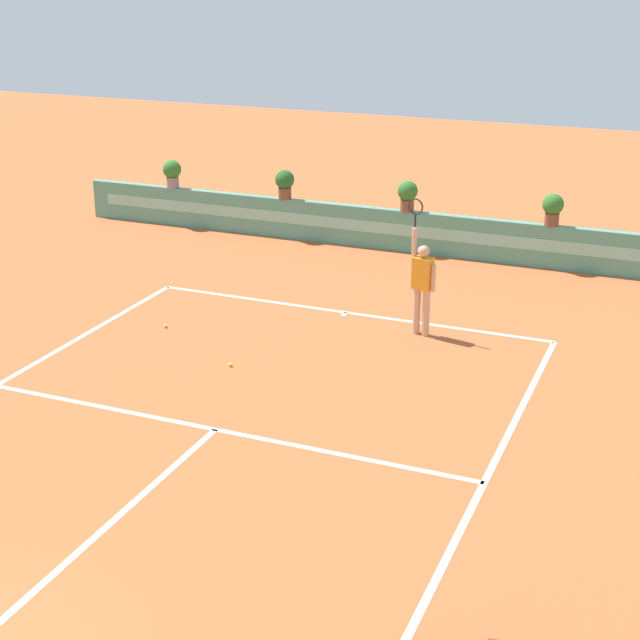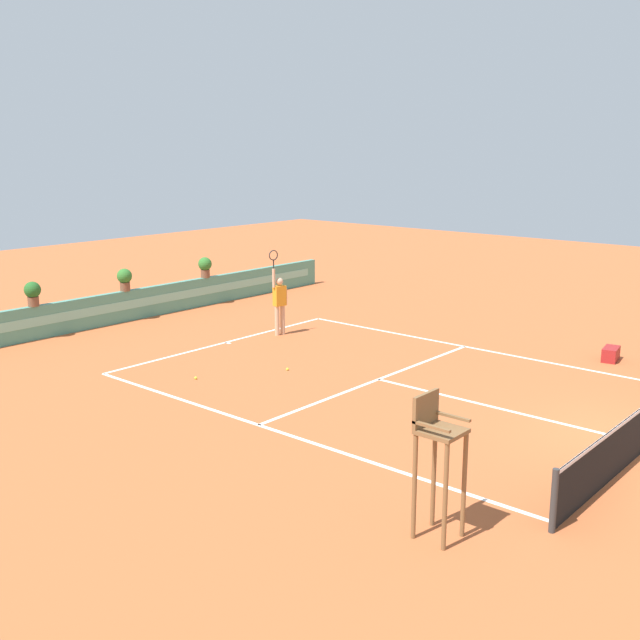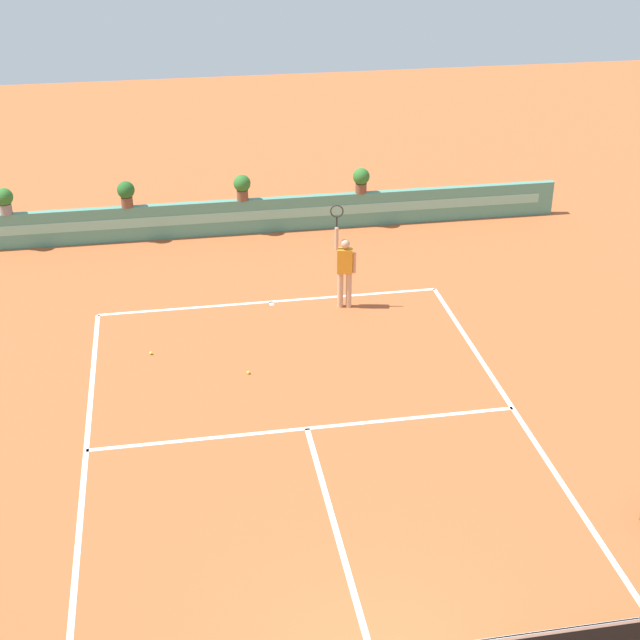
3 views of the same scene
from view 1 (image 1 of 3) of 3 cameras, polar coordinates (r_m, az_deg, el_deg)
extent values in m
plane|color=#B2562D|center=(14.44, -6.93, -7.09)|extent=(60.00, 60.00, 0.00)
cube|color=white|center=(19.32, 1.56, 0.45)|extent=(8.22, 0.10, 0.01)
cube|color=white|center=(14.74, -6.17, -6.42)|extent=(8.22, 0.10, 0.01)
cube|color=white|center=(12.43, -13.35, -12.53)|extent=(0.10, 6.40, 0.01)
cube|color=white|center=(13.08, 9.16, -10.37)|extent=(0.10, 11.89, 0.01)
cube|color=white|center=(19.23, 1.45, 0.35)|extent=(0.10, 0.20, 0.01)
cube|color=#4C8E7A|center=(23.22, 5.57, 5.16)|extent=(18.00, 0.20, 1.00)
cube|color=#7ABCA8|center=(23.11, 5.50, 5.22)|extent=(17.10, 0.01, 0.28)
cylinder|color=tan|center=(18.12, 6.25, 0.43)|extent=(0.14, 0.14, 0.90)
cylinder|color=tan|center=(18.21, 5.70, 0.55)|extent=(0.14, 0.14, 0.90)
cube|color=orange|center=(17.92, 6.06, 2.74)|extent=(0.40, 0.29, 0.60)
sphere|color=tan|center=(17.79, 6.12, 4.06)|extent=(0.22, 0.22, 0.22)
cylinder|color=tan|center=(17.85, 5.57, 4.54)|extent=(0.09, 0.09, 0.55)
cylinder|color=black|center=(17.74, 5.62, 5.84)|extent=(0.04, 0.04, 0.24)
torus|color=#262626|center=(17.67, 5.65, 6.65)|extent=(0.31, 0.10, 0.31)
cylinder|color=tan|center=(17.83, 6.67, 2.46)|extent=(0.09, 0.09, 0.50)
sphere|color=#CCE033|center=(18.76, -9.07, -0.35)|extent=(0.07, 0.07, 0.07)
sphere|color=#CCE033|center=(16.87, -5.29, -2.64)|extent=(0.07, 0.07, 0.07)
cylinder|color=brown|center=(22.38, 13.47, 5.78)|extent=(0.32, 0.32, 0.28)
sphere|color=#2D6B28|center=(22.30, 13.55, 6.64)|extent=(0.48, 0.48, 0.48)
cylinder|color=brown|center=(24.22, -2.08, 7.46)|extent=(0.32, 0.32, 0.28)
sphere|color=#235B23|center=(24.15, -2.09, 8.26)|extent=(0.48, 0.48, 0.48)
cylinder|color=gray|center=(25.69, -8.66, 8.01)|extent=(0.32, 0.32, 0.28)
sphere|color=#2D6B28|center=(25.61, -8.70, 8.76)|extent=(0.48, 0.48, 0.48)
cylinder|color=brown|center=(23.12, 5.15, 6.74)|extent=(0.32, 0.32, 0.28)
sphere|color=#2D6B28|center=(23.04, 5.17, 7.57)|extent=(0.48, 0.48, 0.48)
camera|label=2|loc=(20.86, -65.19, 5.63)|focal=42.66mm
camera|label=3|loc=(9.72, -93.33, 19.57)|focal=51.55mm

